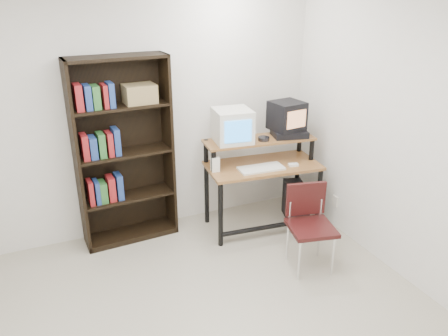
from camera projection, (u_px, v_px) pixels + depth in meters
name	position (u px, v px, depth m)	size (l,w,h in m)	color
back_wall	(130.00, 113.00, 4.38)	(4.00, 0.01, 2.60)	silver
right_wall	(439.00, 148.00, 3.43)	(0.01, 4.00, 2.60)	silver
computer_desk	(262.00, 168.00, 4.66)	(1.24, 0.71, 0.98)	brown
crt_monitor	(232.00, 126.00, 4.49)	(0.41, 0.42, 0.35)	silver
vcr	(289.00, 134.00, 4.70)	(0.36, 0.26, 0.08)	black
crt_tv	(287.00, 116.00, 4.65)	(0.36, 0.36, 0.30)	black
cd_spindle	(264.00, 139.00, 4.57)	(0.12, 0.12, 0.05)	#26262B
keyboard	(261.00, 169.00, 4.49)	(0.47, 0.21, 0.04)	silver
mousepad	(294.00, 166.00, 4.61)	(0.22, 0.18, 0.01)	black
mouse	(293.00, 165.00, 4.58)	(0.10, 0.06, 0.03)	white
desk_speaker	(215.00, 165.00, 4.42)	(0.08, 0.07, 0.17)	silver
pc_tower	(296.00, 203.00, 4.95)	(0.20, 0.45, 0.42)	black
school_chair	(309.00, 218.00, 4.04)	(0.48, 0.48, 0.80)	black
bookshelf	(123.00, 150.00, 4.34)	(0.96, 0.37, 1.90)	black
wall_outlet	(335.00, 201.00, 4.78)	(0.02, 0.08, 0.12)	beige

